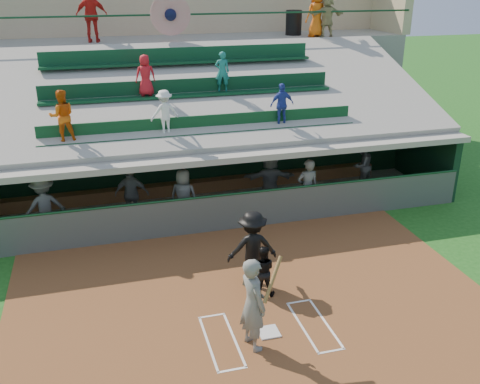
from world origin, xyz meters
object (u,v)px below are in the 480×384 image
object	(u,v)px
batter_at_plate	(253,303)
trash_bin	(294,23)
home_plate	(269,332)
catcher	(262,271)

from	to	relation	value
batter_at_plate	trash_bin	size ratio (longest dim) A/B	1.98
home_plate	trash_bin	distance (m)	15.14
home_plate	catcher	bearing A→B (deg)	77.94
home_plate	trash_bin	size ratio (longest dim) A/B	0.43
home_plate	batter_at_plate	distance (m)	1.12
batter_at_plate	catcher	size ratio (longest dim) A/B	1.59
home_plate	batter_at_plate	bearing A→B (deg)	-146.39
catcher	batter_at_plate	bearing A→B (deg)	82.95
batter_at_plate	trash_bin	distance (m)	15.27
home_plate	catcher	world-z (taller)	catcher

